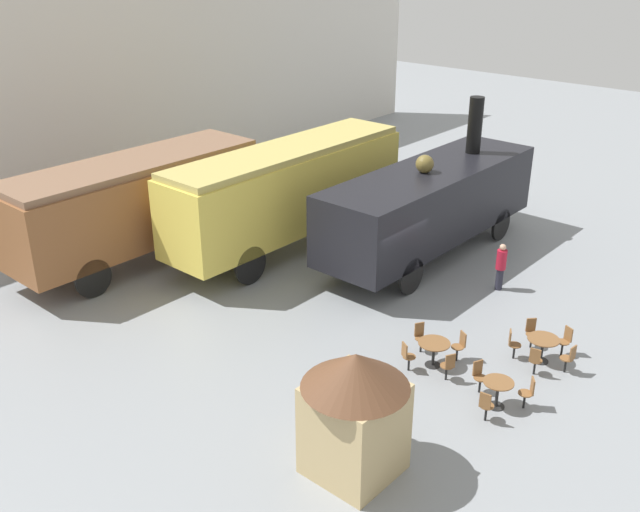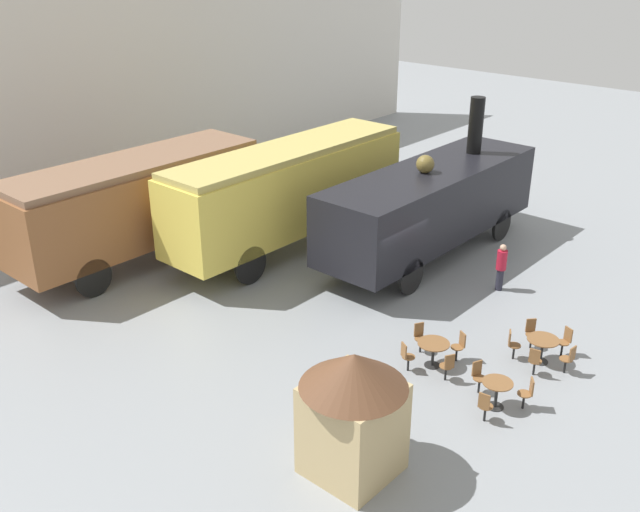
% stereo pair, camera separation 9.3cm
% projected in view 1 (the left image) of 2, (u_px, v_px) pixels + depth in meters
% --- Properties ---
extents(ground_plane, '(80.00, 80.00, 0.00)m').
position_uv_depth(ground_plane, '(378.00, 291.00, 23.86)').
color(ground_plane, gray).
extents(backdrop_wall, '(44.00, 0.15, 9.00)m').
position_uv_depth(backdrop_wall, '(103.00, 95.00, 31.15)').
color(backdrop_wall, silver).
rests_on(backdrop_wall, ground_plane).
extents(passenger_coach_wooden, '(9.58, 2.87, 3.75)m').
position_uv_depth(passenger_coach_wooden, '(136.00, 200.00, 25.35)').
color(passenger_coach_wooden, brown).
rests_on(passenger_coach_wooden, ground_plane).
extents(passenger_coach_vintage, '(10.42, 2.50, 3.92)m').
position_uv_depth(passenger_coach_vintage, '(288.00, 188.00, 26.26)').
color(passenger_coach_vintage, '#E0C64C').
rests_on(passenger_coach_vintage, ground_plane).
extents(steam_locomotive, '(10.17, 2.85, 5.44)m').
position_uv_depth(steam_locomotive, '(430.00, 202.00, 25.78)').
color(steam_locomotive, black).
rests_on(steam_locomotive, ground_plane).
extents(cafe_table_near, '(0.89, 0.89, 0.73)m').
position_uv_depth(cafe_table_near, '(434.00, 347.00, 19.49)').
color(cafe_table_near, black).
rests_on(cafe_table_near, ground_plane).
extents(cafe_table_mid, '(0.88, 0.88, 0.73)m').
position_uv_depth(cafe_table_mid, '(543.00, 343.00, 19.68)').
color(cafe_table_mid, black).
rests_on(cafe_table_mid, ground_plane).
extents(cafe_table_far, '(0.77, 0.77, 0.74)m').
position_uv_depth(cafe_table_far, '(498.00, 388.00, 17.77)').
color(cafe_table_far, black).
rests_on(cafe_table_far, ground_plane).
extents(cafe_chair_0, '(0.40, 0.39, 0.87)m').
position_uv_depth(cafe_chair_0, '(407.00, 355.00, 19.27)').
color(cafe_chair_0, black).
rests_on(cafe_chair_0, ground_plane).
extents(cafe_chair_1, '(0.39, 0.40, 0.87)m').
position_uv_depth(cafe_chair_1, '(448.00, 365.00, 18.82)').
color(cafe_chair_1, black).
rests_on(cafe_chair_1, ground_plane).
extents(cafe_chair_2, '(0.40, 0.39, 0.87)m').
position_uv_depth(cafe_chair_2, '(460.00, 344.00, 19.77)').
color(cafe_chair_2, black).
rests_on(cafe_chair_2, ground_plane).
extents(cafe_chair_3, '(0.39, 0.40, 0.87)m').
position_uv_depth(cafe_chair_3, '(420.00, 335.00, 20.22)').
color(cafe_chair_3, black).
rests_on(cafe_chair_3, ground_plane).
extents(cafe_chair_4, '(0.40, 0.38, 0.87)m').
position_uv_depth(cafe_chair_4, '(565.00, 339.00, 20.01)').
color(cafe_chair_4, black).
rests_on(cafe_chair_4, ground_plane).
extents(cafe_chair_5, '(0.40, 0.40, 0.87)m').
position_uv_depth(cafe_chair_5, '(531.00, 331.00, 20.44)').
color(cafe_chair_5, black).
rests_on(cafe_chair_5, ground_plane).
extents(cafe_chair_6, '(0.39, 0.40, 0.87)m').
position_uv_depth(cafe_chair_6, '(512.00, 342.00, 19.86)').
color(cafe_chair_6, black).
rests_on(cafe_chair_6, ground_plane).
extents(cafe_chair_7, '(0.38, 0.36, 0.87)m').
position_uv_depth(cafe_chair_7, '(535.00, 359.00, 19.06)').
color(cafe_chair_7, black).
rests_on(cafe_chair_7, ground_plane).
extents(cafe_chair_8, '(0.36, 0.37, 0.87)m').
position_uv_depth(cafe_chair_8, '(569.00, 357.00, 19.16)').
color(cafe_chair_8, black).
rests_on(cafe_chair_8, ground_plane).
extents(cafe_chair_9, '(0.40, 0.40, 0.87)m').
position_uv_depth(cafe_chair_9, '(529.00, 391.00, 17.73)').
color(cafe_chair_9, black).
rests_on(cafe_chair_9, ground_plane).
extents(cafe_chair_10, '(0.38, 0.40, 0.87)m').
position_uv_depth(cafe_chair_10, '(479.00, 374.00, 18.41)').
color(cafe_chair_10, black).
rests_on(cafe_chair_10, ground_plane).
extents(cafe_chair_11, '(0.37, 0.36, 0.87)m').
position_uv_depth(cafe_chair_11, '(486.00, 405.00, 17.22)').
color(cafe_chair_11, black).
rests_on(cafe_chair_11, ground_plane).
extents(visitor_person, '(0.34, 0.34, 1.65)m').
position_uv_depth(visitor_person, '(501.00, 265.00, 23.62)').
color(visitor_person, '#262633').
rests_on(visitor_person, ground_plane).
extents(ticket_kiosk, '(2.34, 2.34, 3.00)m').
position_uv_depth(ticket_kiosk, '(355.00, 407.00, 15.19)').
color(ticket_kiosk, tan).
rests_on(ticket_kiosk, ground_plane).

